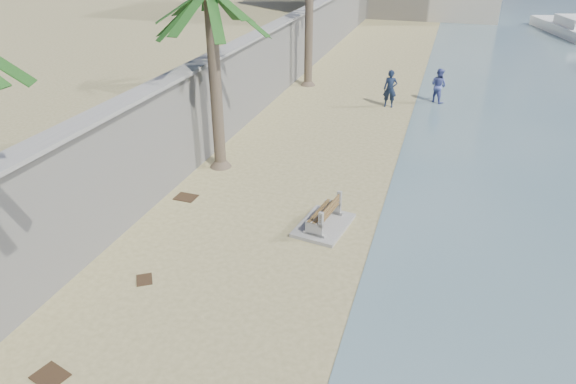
# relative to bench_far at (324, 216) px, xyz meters

# --- Properties ---
(seawall) EXTENTS (0.45, 70.00, 3.50)m
(seawall) POSITION_rel_bench_far_xyz_m (-5.69, 12.61, 1.39)
(seawall) COLOR gray
(seawall) RESTS_ON ground_plane
(wall_cap) EXTENTS (0.80, 70.00, 0.12)m
(wall_cap) POSITION_rel_bench_far_xyz_m (-5.69, 12.61, 3.19)
(wall_cap) COLOR gray
(wall_cap) RESTS_ON seawall
(bench_far) EXTENTS (1.61, 2.13, 0.81)m
(bench_far) POSITION_rel_bench_far_xyz_m (0.00, 0.00, 0.00)
(bench_far) COLOR gray
(bench_far) RESTS_ON ground_plane
(person_a) EXTENTS (0.76, 0.53, 2.07)m
(person_a) POSITION_rel_bench_far_xyz_m (0.30, 12.07, 0.68)
(person_a) COLOR #121C32
(person_a) RESTS_ON ground_plane
(person_b) EXTENTS (1.16, 1.10, 1.90)m
(person_b) POSITION_rel_bench_far_xyz_m (2.51, 13.57, 0.59)
(person_b) COLOR #485196
(person_b) RESTS_ON ground_plane
(yacht_far) EXTENTS (5.11, 9.80, 1.50)m
(yacht_far) POSITION_rel_bench_far_xyz_m (11.83, 36.03, -0.01)
(yacht_far) COLOR silver
(yacht_far) RESTS_ON bay_water
(debris_b) EXTENTS (0.77, 0.68, 0.03)m
(debris_b) POSITION_rel_bench_far_xyz_m (-3.79, -7.19, -0.34)
(debris_b) COLOR #382616
(debris_b) RESTS_ON ground_plane
(debris_c) EXTENTS (0.71, 0.57, 0.03)m
(debris_c) POSITION_rel_bench_far_xyz_m (-4.77, 0.42, -0.34)
(debris_c) COLOR #382616
(debris_c) RESTS_ON ground_plane
(debris_d) EXTENTS (0.58, 0.61, 0.03)m
(debris_d) POSITION_rel_bench_far_xyz_m (-3.69, -3.88, -0.34)
(debris_d) COLOR #382616
(debris_d) RESTS_ON ground_plane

